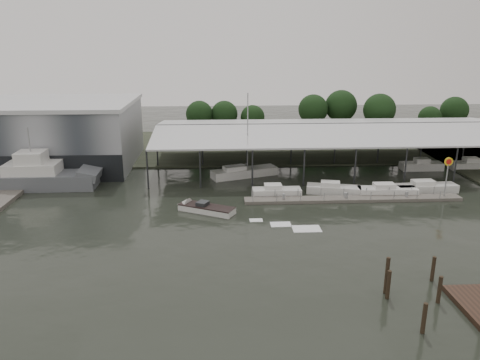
{
  "coord_description": "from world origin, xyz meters",
  "views": [
    {
      "loc": [
        -2.5,
        -46.01,
        19.92
      ],
      "look_at": [
        0.51,
        11.59,
        2.5
      ],
      "focal_mm": 35.0,
      "sensor_mm": 36.0,
      "label": 1
    }
  ],
  "objects_px": {
    "shell_fuel_sign": "(448,170)",
    "white_sailboat": "(243,172)",
    "grey_trawler": "(41,177)",
    "speedboat_underway": "(202,208)"
  },
  "relations": [
    {
      "from": "shell_fuel_sign",
      "to": "white_sailboat",
      "type": "distance_m",
      "value": 28.21
    },
    {
      "from": "speedboat_underway",
      "to": "shell_fuel_sign",
      "type": "bearing_deg",
      "value": -146.83
    },
    {
      "from": "shell_fuel_sign",
      "to": "grey_trawler",
      "type": "height_order",
      "value": "grey_trawler"
    },
    {
      "from": "shell_fuel_sign",
      "to": "grey_trawler",
      "type": "bearing_deg",
      "value": 171.82
    },
    {
      "from": "grey_trawler",
      "to": "white_sailboat",
      "type": "height_order",
      "value": "white_sailboat"
    },
    {
      "from": "shell_fuel_sign",
      "to": "speedboat_underway",
      "type": "xyz_separation_m",
      "value": [
        -31.29,
        -2.95,
        -3.53
      ]
    },
    {
      "from": "grey_trawler",
      "to": "speedboat_underway",
      "type": "bearing_deg",
      "value": -26.22
    },
    {
      "from": "grey_trawler",
      "to": "speedboat_underway",
      "type": "height_order",
      "value": "grey_trawler"
    },
    {
      "from": "shell_fuel_sign",
      "to": "grey_trawler",
      "type": "xyz_separation_m",
      "value": [
        -53.88,
        7.75,
        -2.35
      ]
    },
    {
      "from": "shell_fuel_sign",
      "to": "white_sailboat",
      "type": "height_order",
      "value": "white_sailboat"
    }
  ]
}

